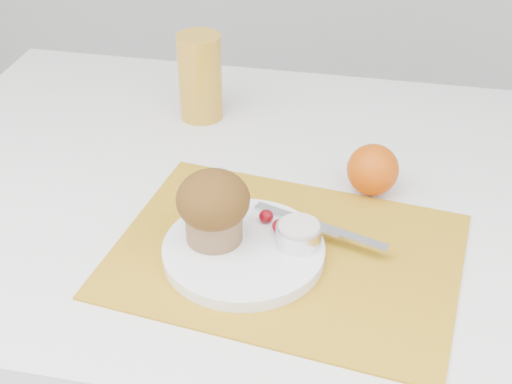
% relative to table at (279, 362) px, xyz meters
% --- Properties ---
extents(table, '(1.20, 0.80, 0.75)m').
position_rel_table_xyz_m(table, '(0.00, 0.00, 0.00)').
color(table, white).
rests_on(table, ground).
extents(placemat, '(0.48, 0.38, 0.00)m').
position_rel_table_xyz_m(placemat, '(0.03, -0.15, 0.38)').
color(placemat, '#C08B1A').
rests_on(placemat, table).
extents(plate, '(0.26, 0.26, 0.02)m').
position_rel_table_xyz_m(plate, '(-0.02, -0.17, 0.39)').
color(plate, white).
rests_on(plate, placemat).
extents(ramekin, '(0.07, 0.07, 0.03)m').
position_rel_table_xyz_m(ramekin, '(0.04, -0.15, 0.41)').
color(ramekin, silver).
rests_on(ramekin, plate).
extents(cream, '(0.06, 0.06, 0.01)m').
position_rel_table_xyz_m(cream, '(0.04, -0.15, 0.42)').
color(cream, silver).
rests_on(cream, ramekin).
extents(raspberry_near, '(0.02, 0.02, 0.02)m').
position_rel_table_xyz_m(raspberry_near, '(-0.01, -0.11, 0.40)').
color(raspberry_near, '#520207').
rests_on(raspberry_near, plate).
extents(raspberry_far, '(0.02, 0.02, 0.02)m').
position_rel_table_xyz_m(raspberry_far, '(0.02, -0.13, 0.41)').
color(raspberry_far, '#62020B').
rests_on(raspberry_far, plate).
extents(butter_knife, '(0.19, 0.07, 0.00)m').
position_rel_table_xyz_m(butter_knife, '(0.07, -0.11, 0.40)').
color(butter_knife, silver).
rests_on(butter_knife, plate).
extents(orange, '(0.08, 0.08, 0.08)m').
position_rel_table_xyz_m(orange, '(0.13, 0.02, 0.41)').
color(orange, '#CE5007').
rests_on(orange, table).
extents(juice_glass, '(0.08, 0.08, 0.15)m').
position_rel_table_xyz_m(juice_glass, '(-0.18, 0.19, 0.45)').
color(juice_glass, gold).
rests_on(juice_glass, table).
extents(muffin, '(0.09, 0.09, 0.10)m').
position_rel_table_xyz_m(muffin, '(-0.06, -0.16, 0.45)').
color(muffin, olive).
rests_on(muffin, plate).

